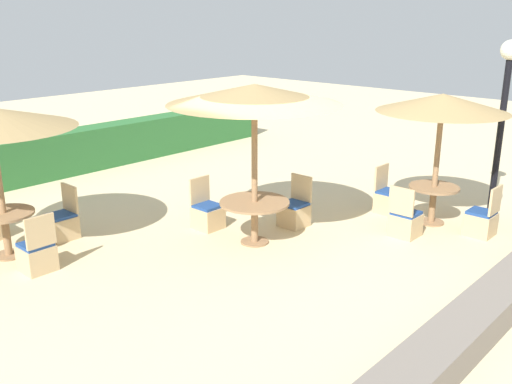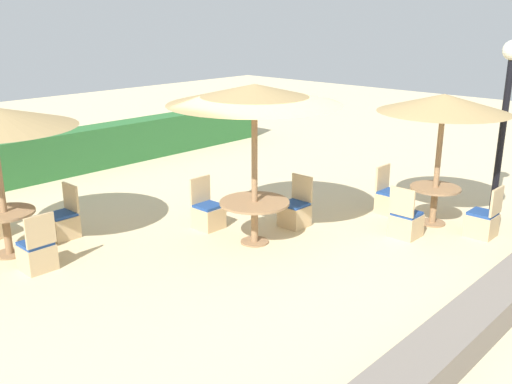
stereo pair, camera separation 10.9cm
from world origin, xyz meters
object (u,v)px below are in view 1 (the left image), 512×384
at_px(parasol_front_right, 442,104).
at_px(round_table_front_right, 433,196).
at_px(patio_chair_front_right_north, 389,200).
at_px(round_table_back_left, 5,223).
at_px(parasol_center, 254,95).
at_px(patio_chair_center_north, 207,214).
at_px(lamp_post, 505,95).
at_px(patio_chair_front_right_south, 481,221).
at_px(patio_chair_back_left_south, 37,255).
at_px(round_table_center, 255,209).
at_px(patio_chair_back_left_east, 62,224).
at_px(patio_chair_center_east, 294,212).
at_px(patio_chair_front_right_west, 405,222).

xyz_separation_m(parasol_front_right, round_table_front_right, (0.00, 0.00, -1.71)).
distance_m(patio_chair_front_right_north, round_table_back_left, 6.95).
relative_size(parasol_center, patio_chair_center_north, 3.04).
bearing_deg(round_table_back_left, parasol_front_right, -35.81).
relative_size(lamp_post, round_table_front_right, 3.64).
relative_size(parasol_center, patio_chair_front_right_south, 3.04).
bearing_deg(patio_chair_back_left_south, round_table_center, -28.94).
bearing_deg(patio_chair_back_left_east, parasol_center, -141.19).
bearing_deg(lamp_post, patio_chair_back_left_south, 149.31).
distance_m(parasol_front_right, patio_chair_front_right_north, 2.17).
xyz_separation_m(patio_chair_center_east, parasol_front_right, (1.84, -1.81, 1.98)).
bearing_deg(parasol_center, patio_chair_front_right_south, -42.74).
xyz_separation_m(parasol_center, patio_chair_center_east, (1.10, 0.01, -2.26)).
relative_size(round_table_front_right, patio_chair_front_right_north, 0.98).
height_order(patio_chair_front_right_south, patio_chair_back_left_south, same).
height_order(patio_chair_front_right_west, patio_chair_front_right_north, same).
bearing_deg(parasol_front_right, patio_chair_front_right_south, -90.03).
xyz_separation_m(parasol_center, patio_chair_front_right_south, (2.95, -2.72, -2.26)).
relative_size(round_table_center, parasol_front_right, 0.49).
relative_size(patio_chair_center_east, patio_chair_back_left_east, 1.00).
xyz_separation_m(lamp_post, patio_chair_center_east, (-2.88, 2.50, -2.09)).
height_order(patio_chair_center_north, patio_chair_front_right_north, same).
xyz_separation_m(patio_chair_front_right_south, patio_chair_back_left_east, (-5.05, 5.33, 0.00)).
xyz_separation_m(lamp_post, round_table_center, (-3.99, 2.49, -1.75)).
relative_size(round_table_back_left, patio_chair_back_left_south, 1.02).
distance_m(round_table_center, patio_chair_front_right_west, 2.68).
bearing_deg(patio_chair_front_right_west, patio_chair_front_right_north, 132.86).
xyz_separation_m(round_table_center, parasol_front_right, (2.95, -1.79, 1.63)).
relative_size(lamp_post, patio_chair_front_right_south, 3.57).
height_order(parasol_center, round_table_front_right, parasol_center).
relative_size(parasol_center, round_table_back_left, 2.99).
xyz_separation_m(patio_chair_center_east, patio_chair_front_right_west, (0.91, -1.76, 0.00)).
xyz_separation_m(parasol_center, parasol_front_right, (2.95, -1.79, -0.28)).
distance_m(lamp_post, patio_chair_center_north, 5.81).
xyz_separation_m(parasol_center, patio_chair_back_left_east, (-2.10, 2.61, -2.26)).
height_order(patio_chair_front_right_south, patio_chair_front_right_north, same).
bearing_deg(patio_chair_back_left_south, lamp_post, -30.69).
relative_size(round_table_center, patio_chair_front_right_north, 1.27).
relative_size(round_table_center, round_table_back_left, 1.25).
bearing_deg(lamp_post, patio_chair_front_right_west, 159.34).
xyz_separation_m(patio_chair_front_right_west, patio_chair_front_right_south, (0.94, -0.98, 0.00)).
relative_size(patio_chair_front_right_north, patio_chair_back_left_south, 1.00).
bearing_deg(patio_chair_front_right_west, parasol_front_right, 86.96).
bearing_deg(parasol_center, parasol_front_right, -31.33).
bearing_deg(round_table_front_right, round_table_back_left, 144.19).
relative_size(patio_chair_center_north, patio_chair_front_right_north, 1.00).
relative_size(patio_chair_center_east, patio_chair_front_right_north, 1.00).
xyz_separation_m(round_table_center, patio_chair_front_right_north, (2.93, -0.89, -0.34)).
bearing_deg(lamp_post, patio_chair_front_right_south, -167.43).
height_order(round_table_center, patio_chair_back_left_east, patio_chair_back_left_east).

